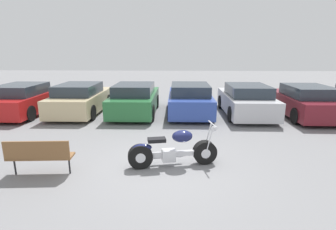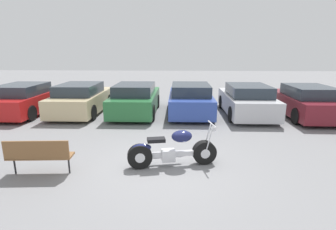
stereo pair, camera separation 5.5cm
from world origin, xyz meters
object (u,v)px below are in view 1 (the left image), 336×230
object	(u,v)px
parked_car_blue	(190,100)
parked_car_silver	(246,101)
parked_car_champagne	(81,99)
park_bench	(39,154)
parked_car_red	(25,100)
parked_car_green	(135,99)
motorcycle	(172,150)
parked_car_maroon	(305,102)

from	to	relation	value
parked_car_blue	parked_car_silver	bearing A→B (deg)	-4.17
parked_car_champagne	park_bench	xyz separation A→B (m)	(1.23, -6.15, -0.11)
parked_car_silver	park_bench	xyz separation A→B (m)	(-6.26, -6.07, -0.11)
parked_car_blue	parked_car_red	bearing A→B (deg)	-177.59
parked_car_green	parked_car_blue	size ratio (longest dim) A/B	1.00
motorcycle	parked_car_champagne	xyz separation A→B (m)	(-4.30, 5.51, 0.23)
parked_car_champagne	parked_car_silver	xyz separation A→B (m)	(7.49, -0.08, 0.00)
parked_car_red	parked_car_champagne	distance (m)	2.51
parked_car_red	park_bench	bearing A→B (deg)	-57.86
parked_car_green	park_bench	distance (m)	6.30
parked_car_green	parked_car_silver	world-z (taller)	same
motorcycle	parked_car_red	xyz separation A→B (m)	(-6.80, 5.29, 0.23)
parked_car_red	parked_car_silver	bearing A→B (deg)	0.77
parked_car_champagne	parked_car_silver	world-z (taller)	same
parked_car_silver	parked_car_green	bearing A→B (deg)	178.79
parked_car_silver	parked_car_blue	bearing A→B (deg)	175.83
parked_car_champagne	parked_car_maroon	xyz separation A→B (m)	(9.99, -0.28, 0.00)
parked_car_maroon	park_bench	world-z (taller)	parked_car_maroon
parked_car_green	park_bench	bearing A→B (deg)	-101.58
motorcycle	parked_car_silver	bearing A→B (deg)	59.51
parked_car_green	parked_car_champagne	bearing A→B (deg)	-179.47
parked_car_red	park_bench	size ratio (longest dim) A/B	2.77
parked_car_silver	parked_car_champagne	bearing A→B (deg)	179.37
parked_car_maroon	parked_car_blue	bearing A→B (deg)	175.68
motorcycle	parked_car_silver	xyz separation A→B (m)	(3.19, 5.42, 0.23)
parked_car_green	parked_car_silver	size ratio (longest dim) A/B	1.00
parked_car_red	parked_car_maroon	distance (m)	12.49
parked_car_champagne	parked_car_green	distance (m)	2.50
parked_car_green	parked_car_silver	bearing A→B (deg)	-1.21
parked_car_green	parked_car_blue	world-z (taller)	same
park_bench	parked_car_blue	bearing A→B (deg)	58.95
motorcycle	parked_car_blue	world-z (taller)	parked_car_blue
parked_car_maroon	parked_car_silver	bearing A→B (deg)	175.53
motorcycle	parked_car_champagne	bearing A→B (deg)	128.00
parked_car_red	parked_car_silver	world-z (taller)	same
parked_car_blue	park_bench	distance (m)	7.30
parked_car_champagne	parked_car_silver	distance (m)	7.49
park_bench	parked_car_champagne	bearing A→B (deg)	101.32
parked_car_red	park_bench	world-z (taller)	parked_car_red
parked_car_red	parked_car_green	bearing A→B (deg)	2.75
parked_car_blue	parked_car_champagne	bearing A→B (deg)	-178.86
parked_car_blue	park_bench	xyz separation A→B (m)	(-3.76, -6.25, -0.11)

